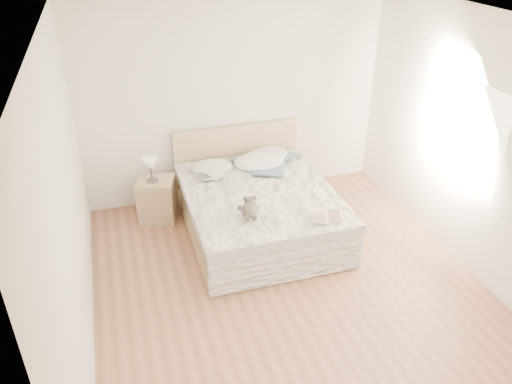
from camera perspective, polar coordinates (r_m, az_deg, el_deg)
floor at (r=5.37m, az=3.99°, el=-10.99°), size 4.00×4.50×0.00m
ceiling at (r=4.17m, az=5.33°, el=18.59°), size 4.00×4.50×0.00m
wall_back at (r=6.59m, az=-2.56°, el=10.57°), size 4.00×0.02×2.70m
wall_front at (r=3.04m, az=20.61°, el=-17.27°), size 4.00×0.02×2.70m
wall_left at (r=4.37m, az=-20.72°, el=-1.75°), size 0.02×4.50×2.70m
wall_right at (r=5.61m, az=24.07°, el=4.49°), size 0.02×4.50×2.70m
window at (r=5.77m, az=22.36°, el=6.61°), size 0.02×1.30×1.10m
bed at (r=6.10m, az=0.18°, el=-1.86°), size 1.72×2.14×1.00m
nightstand at (r=6.46m, az=-11.25°, el=-0.85°), size 0.54×0.51×0.56m
table_lamp at (r=6.20m, az=-11.97°, el=3.01°), size 0.24×0.24×0.31m
pillow_left at (r=6.37m, az=-5.10°, el=2.87°), size 0.57×0.43×0.16m
pillow_middle at (r=6.48m, az=0.35°, el=3.48°), size 0.70×0.53×0.20m
pillow_right at (r=6.63m, az=1.17°, el=4.11°), size 0.75×0.64×0.19m
blouse at (r=6.41m, az=1.56°, el=3.06°), size 0.84×0.86×0.02m
photo_book at (r=6.17m, az=-5.23°, el=1.83°), size 0.36×0.30×0.02m
childrens_book at (r=5.39m, az=8.09°, el=-2.80°), size 0.39×0.32×0.02m
teddy_bear at (r=5.32m, az=-0.76°, el=-2.63°), size 0.27×0.34×0.16m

